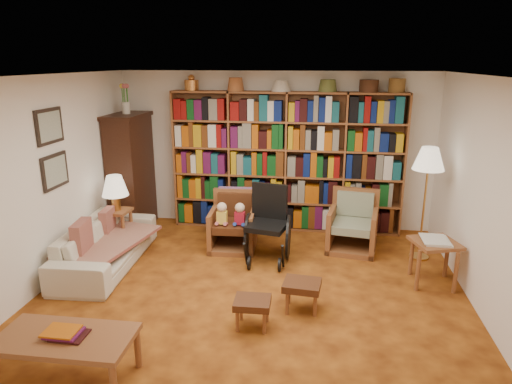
% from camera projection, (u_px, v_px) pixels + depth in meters
% --- Properties ---
extents(floor, '(5.00, 5.00, 0.00)m').
position_uv_depth(floor, '(251.00, 296.00, 5.33)').
color(floor, '#BA651C').
rests_on(floor, ground).
extents(ceiling, '(5.00, 5.00, 0.00)m').
position_uv_depth(ceiling, '(251.00, 76.00, 4.63)').
color(ceiling, white).
rests_on(ceiling, wall_back).
extents(wall_back, '(5.00, 0.00, 5.00)m').
position_uv_depth(wall_back, '(275.00, 151.00, 7.36)').
color(wall_back, white).
rests_on(wall_back, floor).
extents(wall_front, '(5.00, 0.00, 5.00)m').
position_uv_depth(wall_front, '(183.00, 316.00, 2.61)').
color(wall_front, white).
rests_on(wall_front, floor).
extents(wall_left, '(0.00, 5.00, 5.00)m').
position_uv_depth(wall_left, '(40.00, 185.00, 5.33)').
color(wall_left, white).
rests_on(wall_left, floor).
extents(wall_right, '(0.00, 5.00, 5.00)m').
position_uv_depth(wall_right, '(493.00, 204.00, 4.64)').
color(wall_right, white).
rests_on(wall_right, floor).
extents(bookshelf, '(3.60, 0.30, 2.42)m').
position_uv_depth(bookshelf, '(286.00, 158.00, 7.19)').
color(bookshelf, brown).
rests_on(bookshelf, floor).
extents(curio_cabinet, '(0.50, 0.95, 2.40)m').
position_uv_depth(curio_cabinet, '(131.00, 171.00, 7.28)').
color(curio_cabinet, '#321B0D').
rests_on(curio_cabinet, floor).
extents(framed_pictures, '(0.03, 0.52, 0.97)m').
position_uv_depth(framed_pictures, '(52.00, 149.00, 5.50)').
color(framed_pictures, black).
rests_on(framed_pictures, wall_left).
extents(sofa, '(2.00, 0.87, 0.57)m').
position_uv_depth(sofa, '(106.00, 245.00, 6.08)').
color(sofa, beige).
rests_on(sofa, floor).
extents(sofa_throw, '(1.00, 1.54, 0.04)m').
position_uv_depth(sofa_throw, '(110.00, 244.00, 6.07)').
color(sofa_throw, '#C9B792').
rests_on(sofa_throw, sofa).
extents(cushion_left, '(0.14, 0.36, 0.35)m').
position_uv_depth(cushion_left, '(108.00, 224.00, 6.38)').
color(cushion_left, maroon).
rests_on(cushion_left, sofa).
extents(cushion_right, '(0.18, 0.43, 0.42)m').
position_uv_depth(cushion_right, '(82.00, 243.00, 5.72)').
color(cushion_right, maroon).
rests_on(cushion_right, sofa).
extents(side_table_lamp, '(0.38, 0.38, 0.57)m').
position_uv_depth(side_table_lamp, '(118.00, 221.00, 6.63)').
color(side_table_lamp, brown).
rests_on(side_table_lamp, floor).
extents(table_lamp, '(0.38, 0.38, 0.51)m').
position_uv_depth(table_lamp, '(115.00, 187.00, 6.49)').
color(table_lamp, '#B9853B').
rests_on(table_lamp, side_table_lamp).
extents(armchair_leather, '(0.69, 0.73, 0.83)m').
position_uv_depth(armchair_leather, '(234.00, 224.00, 6.69)').
color(armchair_leather, brown).
rests_on(armchair_leather, floor).
extents(armchair_sage, '(0.78, 0.80, 0.85)m').
position_uv_depth(armchair_sage, '(352.00, 226.00, 6.65)').
color(armchair_sage, brown).
rests_on(armchair_sage, floor).
extents(wheelchair, '(0.59, 0.82, 1.03)m').
position_uv_depth(wheelchair, '(268.00, 226.00, 6.26)').
color(wheelchair, black).
rests_on(wheelchair, floor).
extents(floor_lamp, '(0.42, 0.42, 1.57)m').
position_uv_depth(floor_lamp, '(429.00, 163.00, 6.00)').
color(floor_lamp, '#B9853B').
rests_on(floor_lamp, floor).
extents(side_table_papers, '(0.63, 0.63, 0.59)m').
position_uv_depth(side_table_papers, '(435.00, 248.00, 5.52)').
color(side_table_papers, brown).
rests_on(side_table_papers, floor).
extents(footstool_a, '(0.38, 0.33, 0.31)m').
position_uv_depth(footstool_a, '(252.00, 304.00, 4.66)').
color(footstool_a, '#542B16').
rests_on(footstool_a, floor).
extents(footstool_b, '(0.43, 0.38, 0.34)m').
position_uv_depth(footstool_b, '(302.00, 287.00, 4.97)').
color(footstool_b, '#542B16').
rests_on(footstool_b, floor).
extents(coffee_table, '(1.16, 0.59, 0.47)m').
position_uv_depth(coffee_table, '(65.00, 341.00, 3.86)').
color(coffee_table, brown).
rests_on(coffee_table, floor).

